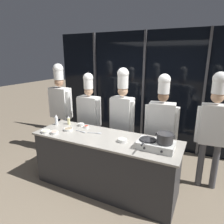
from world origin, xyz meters
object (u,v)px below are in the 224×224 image
prep_bowl_chili_flakes (86,127)px  chef_line (122,112)px  squeeze_bottle_oil (69,120)px  chef_apprentice (214,123)px  prep_bowl_bean_sprouts (122,140)px  chef_pastry (161,120)px  prep_bowl_shrimp (54,132)px  portable_stove (156,145)px  squeeze_bottle_clear (56,120)px  stock_pot (165,138)px  chef_head (60,103)px  frying_pan (148,138)px  serving_spoon_solid (97,133)px  prep_bowl_onion (81,124)px  prep_bowl_mushrooms (68,129)px  serving_spoon_slotted (82,132)px  prep_bowl_noodles (46,131)px  chef_sous (89,111)px

prep_bowl_chili_flakes → chef_line: 0.74m
squeeze_bottle_oil → chef_apprentice: chef_apprentice is taller
chef_apprentice → prep_bowl_bean_sprouts: bearing=28.1°
squeeze_bottle_oil → chef_pastry: bearing=17.8°
prep_bowl_shrimp → portable_stove: bearing=6.6°
prep_bowl_shrimp → squeeze_bottle_clear: bearing=126.3°
prep_bowl_bean_sprouts → chef_pastry: chef_pastry is taller
squeeze_bottle_oil → portable_stove: bearing=-9.5°
stock_pot → chef_head: size_ratio=0.13×
portable_stove → prep_bowl_shrimp: (-1.65, -0.19, -0.03)m
frying_pan → serving_spoon_solid: size_ratio=1.73×
prep_bowl_onion → portable_stove: bearing=-12.2°
frying_pan → prep_bowl_onion: 1.39m
prep_bowl_chili_flakes → chef_head: bearing=152.3°
stock_pot → squeeze_bottle_clear: stock_pot is taller
squeeze_bottle_oil → prep_bowl_onion: 0.27m
squeeze_bottle_oil → prep_bowl_mushrooms: size_ratio=0.97×
prep_bowl_chili_flakes → chef_head: (-1.01, 0.53, 0.22)m
frying_pan → chef_pastry: chef_pastry is taller
stock_pot → chef_head: chef_head is taller
stock_pot → prep_bowl_onion: 1.62m
chef_line → portable_stove: bearing=143.9°
prep_bowl_bean_sprouts → prep_bowl_onion: bearing=162.1°
stock_pot → chef_apprentice: (0.58, 0.82, 0.05)m
squeeze_bottle_oil → prep_bowl_bean_sprouts: 1.25m
portable_stove → serving_spoon_slotted: (-1.27, 0.07, -0.05)m
stock_pot → prep_bowl_noodles: bearing=-173.6°
prep_bowl_shrimp → prep_bowl_noodles: bearing=-171.6°
prep_bowl_chili_flakes → chef_line: chef_line is taller
serving_spoon_solid → chef_pastry: size_ratio=0.13×
chef_head → squeeze_bottle_oil: bearing=143.4°
prep_bowl_onion → serving_spoon_solid: 0.50m
squeeze_bottle_clear → prep_bowl_shrimp: bearing=-53.7°
prep_bowl_mushrooms → chef_sous: bearing=94.8°
frying_pan → chef_apprentice: (0.81, 0.82, 0.10)m
frying_pan → chef_head: 2.37m
squeeze_bottle_oil → prep_bowl_chili_flakes: 0.40m
prep_bowl_chili_flakes → chef_line: (0.48, 0.52, 0.20)m
serving_spoon_solid → chef_apprentice: 1.86m
chef_pastry → chef_apprentice: chef_apprentice is taller
chef_head → prep_bowl_noodles: bearing=120.6°
prep_bowl_chili_flakes → prep_bowl_mushrooms: bearing=-129.4°
prep_bowl_shrimp → serving_spoon_slotted: bearing=33.7°
frying_pan → prep_bowl_mushrooms: frying_pan is taller
chef_head → chef_line: bearing=-177.2°
squeeze_bottle_clear → prep_bowl_noodles: 0.40m
chef_pastry → frying_pan: bearing=83.4°
chef_head → chef_sous: chef_head is taller
serving_spoon_solid → chef_line: size_ratio=0.12×
stock_pot → prep_bowl_chili_flakes: bearing=169.3°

